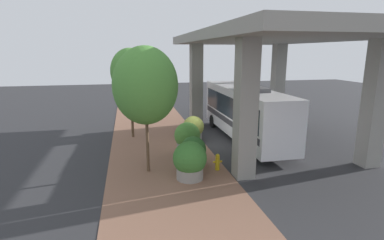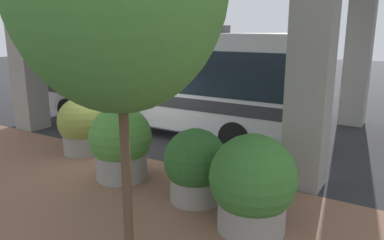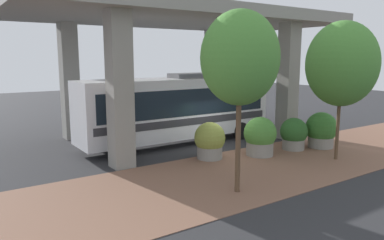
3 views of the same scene
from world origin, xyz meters
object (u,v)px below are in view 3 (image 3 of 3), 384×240
at_px(planter_front, 294,134).
at_px(planter_extra, 260,137).
at_px(street_tree_near, 240,58).
at_px(street_tree_far, 342,64).
at_px(planter_back, 321,130).
at_px(planter_middle, 210,141).
at_px(bus, 177,106).
at_px(fire_hydrant, 287,136).

xyz_separation_m(planter_front, planter_extra, (0.13, 2.24, 0.11)).
relative_size(street_tree_near, street_tree_far, 0.99).
bearing_deg(planter_back, planter_middle, 76.07).
bearing_deg(bus, street_tree_near, 163.20).
xyz_separation_m(fire_hydrant, street_tree_near, (-4.09, 7.14, 4.16)).
xyz_separation_m(planter_back, planter_extra, (0.63, 3.76, 0.01)).
bearing_deg(street_tree_near, planter_front, -64.86).
distance_m(fire_hydrant, planter_front, 1.38).
relative_size(bus, planter_back, 5.81).
relative_size(planter_extra, street_tree_far, 0.30).
bearing_deg(planter_front, fire_hydrant, -34.74).
bearing_deg(bus, fire_hydrant, -124.73).
distance_m(planter_middle, street_tree_far, 6.78).
relative_size(planter_extra, street_tree_near, 0.30).
xyz_separation_m(fire_hydrant, planter_front, (-1.10, 0.76, 0.36)).
xyz_separation_m(bus, fire_hydrant, (-3.39, -4.89, -1.60)).
relative_size(planter_back, street_tree_far, 0.30).
bearing_deg(planter_extra, fire_hydrant, -72.10).
bearing_deg(planter_middle, street_tree_far, -125.66).
height_order(planter_middle, street_tree_far, street_tree_far).
height_order(planter_front, street_tree_near, street_tree_near).
distance_m(planter_middle, planter_extra, 2.49).
relative_size(bus, planter_middle, 6.28).
relative_size(fire_hydrant, street_tree_near, 0.14).
bearing_deg(planter_middle, bus, -7.16).
height_order(bus, fire_hydrant, bus).
distance_m(planter_front, street_tree_far, 4.27).
bearing_deg(street_tree_far, bus, 31.94).
bearing_deg(planter_back, bus, 48.56).
distance_m(bus, planter_back, 7.62).
distance_m(planter_back, street_tree_far, 4.15).
distance_m(bus, planter_front, 6.22).
bearing_deg(bus, planter_extra, -156.58).
distance_m(planter_front, planter_middle, 4.67).
bearing_deg(bus, planter_back, -131.44).
bearing_deg(street_tree_near, planter_middle, -24.45).
height_order(bus, street_tree_far, street_tree_far).
xyz_separation_m(planter_middle, street_tree_near, (-4.01, 1.82, 3.77)).
height_order(fire_hydrant, planter_middle, planter_middle).
bearing_deg(bus, street_tree_far, -148.06).
height_order(fire_hydrant, street_tree_far, street_tree_far).
bearing_deg(planter_back, street_tree_far, 143.79).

